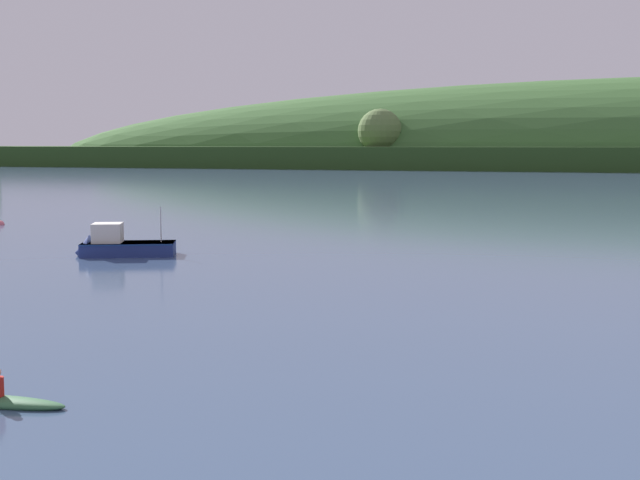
{
  "coord_description": "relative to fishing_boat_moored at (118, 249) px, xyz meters",
  "views": [
    {
      "loc": [
        18.95,
        -0.5,
        6.21
      ],
      "look_at": [
        7.05,
        36.67,
        1.91
      ],
      "focal_mm": 48.92,
      "sensor_mm": 36.0,
      "label": 1
    }
  ],
  "objects": [
    {
      "name": "mooring_buoy_foreground",
      "position": [
        -18.51,
        13.67,
        -0.37
      ],
      "size": [
        0.69,
        0.69,
        0.77
      ],
      "color": "#E06675",
      "rests_on": "ground"
    },
    {
      "name": "fishing_boat_moored",
      "position": [
        0.0,
        0.0,
        0.0
      ],
      "size": [
        5.88,
        4.05,
        3.52
      ],
      "rotation": [
        0.0,
        0.0,
        3.54
      ],
      "color": "navy",
      "rests_on": "ground"
    }
  ]
}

